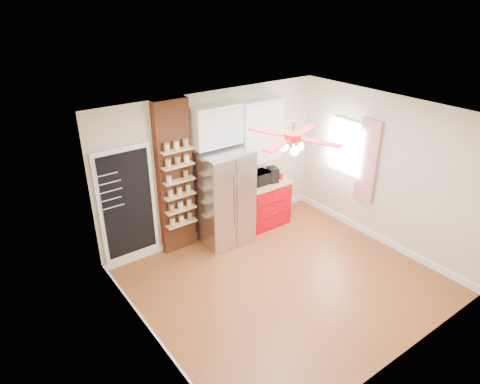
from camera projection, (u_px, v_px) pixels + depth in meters
floor at (285, 282)px, 6.83m from camera, size 4.50×4.50×0.00m
ceiling at (294, 117)px, 5.65m from camera, size 4.50×4.50×0.00m
wall_back at (214, 166)px, 7.70m from camera, size 4.50×0.02×2.70m
wall_front at (409, 275)px, 4.79m from camera, size 4.50×0.02×2.70m
wall_left at (147, 260)px, 5.05m from camera, size 0.02×4.00×2.70m
wall_right at (385, 172)px, 7.44m from camera, size 0.02×4.00×2.70m
chalkboard at (127, 204)px, 6.88m from camera, size 0.95×0.05×1.95m
brick_pillar at (175, 178)px, 7.19m from camera, size 0.60×0.16×2.70m
fridge at (224, 197)px, 7.61m from camera, size 0.90×0.70×1.75m
upper_glass_cabinet at (216, 125)px, 7.19m from camera, size 0.90×0.35×0.70m
red_cabinet at (264, 203)px, 8.34m from camera, size 0.94×0.64×0.90m
upper_shelf_unit at (260, 130)px, 7.85m from camera, size 0.90×0.30×1.15m
window at (346, 147)px, 7.99m from camera, size 0.04×0.75×1.05m
curtain at (367, 161)px, 7.61m from camera, size 0.06×0.40×1.55m
ceiling_fan at (293, 137)px, 5.77m from camera, size 1.40×1.40×0.44m
toaster_oven at (258, 178)px, 8.00m from camera, size 0.44×0.30×0.24m
coffee_maker at (273, 175)px, 8.09m from camera, size 0.21×0.25×0.29m
canister_left at (281, 176)px, 8.26m from camera, size 0.11×0.11×0.13m
canister_right at (278, 174)px, 8.33m from camera, size 0.11×0.11×0.13m
pantry_jar_oats at (169, 179)px, 6.94m from camera, size 0.11×0.11×0.12m
pantry_jar_beans at (186, 175)px, 7.10m from camera, size 0.09×0.09×0.12m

